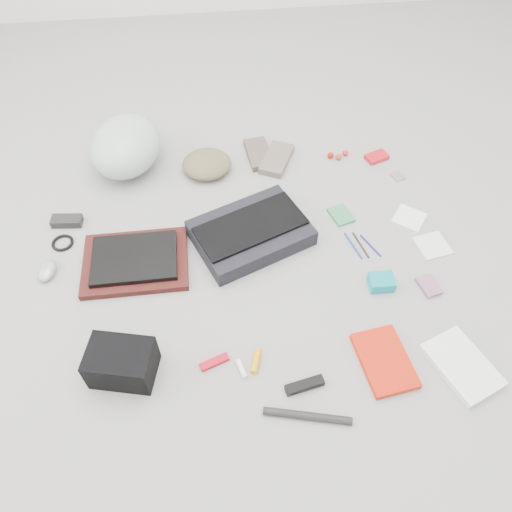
{
  "coord_description": "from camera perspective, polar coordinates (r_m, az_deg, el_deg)",
  "views": [
    {
      "loc": [
        -0.13,
        -1.13,
        1.48
      ],
      "look_at": [
        0.0,
        0.0,
        0.05
      ],
      "focal_mm": 35.0,
      "sensor_mm": 36.0,
      "label": 1
    }
  ],
  "objects": [
    {
      "name": "mouse",
      "position": [
        1.98,
        -22.78,
        -1.54
      ],
      "size": [
        0.08,
        0.11,
        0.04
      ],
      "primitive_type": "ellipsoid",
      "rotation": [
        0.0,
        0.0,
        -0.17
      ],
      "color": "#999AA5",
      "rests_on": "ground_plane"
    },
    {
      "name": "laptop_sleeve",
      "position": [
        1.91,
        -13.6,
        -0.67
      ],
      "size": [
        0.39,
        0.29,
        0.03
      ],
      "primitive_type": "cube",
      "rotation": [
        0.0,
        0.0,
        0.0
      ],
      "color": "#3F1411",
      "rests_on": "ground_plane"
    },
    {
      "name": "book_red",
      "position": [
        1.7,
        14.47,
        -11.5
      ],
      "size": [
        0.18,
        0.25,
        0.02
      ],
      "primitive_type": "cube",
      "rotation": [
        0.0,
        0.0,
        0.14
      ],
      "color": "red",
      "rests_on": "ground_plane"
    },
    {
      "name": "cable_coil",
      "position": [
        2.07,
        -21.23,
        1.41
      ],
      "size": [
        0.11,
        0.11,
        0.01
      ],
      "primitive_type": "torus",
      "rotation": [
        0.0,
        0.0,
        0.34
      ],
      "color": "black",
      "rests_on": "ground_plane"
    },
    {
      "name": "napkin_bottom",
      "position": [
        2.04,
        19.52,
        1.13
      ],
      "size": [
        0.14,
        0.14,
        0.01
      ],
      "primitive_type": "cube",
      "rotation": [
        0.0,
        0.0,
        0.18
      ],
      "color": "silver",
      "rests_on": "ground_plane"
    },
    {
      "name": "notepad",
      "position": [
        2.06,
        9.67,
        4.62
      ],
      "size": [
        0.1,
        0.12,
        0.01
      ],
      "primitive_type": "cube",
      "rotation": [
        0.0,
        0.0,
        0.29
      ],
      "color": "#367A47",
      "rests_on": "ground_plane"
    },
    {
      "name": "accordion_wallet",
      "position": [
        1.85,
        14.13,
        -2.92
      ],
      "size": [
        0.09,
        0.07,
        0.04
      ],
      "primitive_type": "cube",
      "rotation": [
        0.0,
        0.0,
        -0.04
      ],
      "color": "#0B929B",
      "rests_on": "ground_plane"
    },
    {
      "name": "ground_plane",
      "position": [
        1.87,
        0.0,
        -0.95
      ],
      "size": [
        4.0,
        4.0,
        0.0
      ],
      "primitive_type": "plane",
      "color": "gray"
    },
    {
      "name": "camera_bag",
      "position": [
        1.64,
        -15.09,
        -11.71
      ],
      "size": [
        0.23,
        0.18,
        0.13
      ],
      "primitive_type": "cube",
      "rotation": [
        0.0,
        0.0,
        -0.24
      ],
      "color": "black",
      "rests_on": "ground_plane"
    },
    {
      "name": "beanie",
      "position": [
        2.21,
        -5.65,
        10.43
      ],
      "size": [
        0.23,
        0.22,
        0.07
      ],
      "primitive_type": "ellipsoid",
      "rotation": [
        0.0,
        0.0,
        -0.06
      ],
      "color": "brown",
      "rests_on": "ground_plane"
    },
    {
      "name": "stamp_sheet",
      "position": [
        2.28,
        15.88,
        8.76
      ],
      "size": [
        0.07,
        0.07,
        0.0
      ],
      "primitive_type": "cube",
      "rotation": [
        0.0,
        0.0,
        0.33
      ],
      "color": "gray",
      "rests_on": "ground_plane"
    },
    {
      "name": "napkin_top",
      "position": [
        2.11,
        17.13,
        4.18
      ],
      "size": [
        0.16,
        0.16,
        0.01
      ],
      "primitive_type": "cube",
      "rotation": [
        0.0,
        0.0,
        0.9
      ],
      "color": "white",
      "rests_on": "ground_plane"
    },
    {
      "name": "multitool",
      "position": [
        1.65,
        -4.78,
        -11.99
      ],
      "size": [
        0.1,
        0.06,
        0.01
      ],
      "primitive_type": "cube",
      "rotation": [
        0.0,
        0.0,
        0.34
      ],
      "color": "#A40516",
      "rests_on": "ground_plane"
    },
    {
      "name": "book_white",
      "position": [
        1.77,
        22.48,
        -11.47
      ],
      "size": [
        0.23,
        0.28,
        0.02
      ],
      "primitive_type": "cube",
      "rotation": [
        0.0,
        0.0,
        0.37
      ],
      "color": "white",
      "rests_on": "ground_plane"
    },
    {
      "name": "pen_blue",
      "position": [
        1.96,
        11.03,
        1.2
      ],
      "size": [
        0.04,
        0.13,
        0.01
      ],
      "primitive_type": "cylinder",
      "rotation": [
        1.57,
        0.0,
        0.27
      ],
      "color": "#222C97",
      "rests_on": "ground_plane"
    },
    {
      "name": "toiletry_tube_orange",
      "position": [
        1.65,
        0.0,
        -11.93
      ],
      "size": [
        0.05,
        0.08,
        0.02
      ],
      "primitive_type": "cylinder",
      "rotation": [
        1.57,
        0.0,
        -0.31
      ],
      "color": "orange",
      "rests_on": "ground_plane"
    },
    {
      "name": "bag_flap",
      "position": [
        1.89,
        -0.61,
        3.48
      ],
      "size": [
        0.45,
        0.33,
        0.01
      ],
      "primitive_type": "cube",
      "rotation": [
        0.0,
        0.0,
        0.39
      ],
      "color": "black",
      "rests_on": "messenger_bag"
    },
    {
      "name": "lollipop_c",
      "position": [
        2.33,
        10.18,
        11.52
      ],
      "size": [
        0.03,
        0.03,
        0.03
      ],
      "primitive_type": "sphere",
      "rotation": [
        0.0,
        0.0,
        0.34
      ],
      "color": "red",
      "rests_on": "ground_plane"
    },
    {
      "name": "toiletry_tube_white",
      "position": [
        1.64,
        -1.67,
        -12.76
      ],
      "size": [
        0.03,
        0.07,
        0.02
      ],
      "primitive_type": "cylinder",
      "rotation": [
        1.57,
        0.0,
        0.27
      ],
      "color": "white",
      "rests_on": "ground_plane"
    },
    {
      "name": "u_lock",
      "position": [
        1.62,
        5.57,
        -14.49
      ],
      "size": [
        0.13,
        0.05,
        0.02
      ],
      "primitive_type": "cube",
      "rotation": [
        0.0,
        0.0,
        0.19
      ],
      "color": "black",
      "rests_on": "ground_plane"
    },
    {
      "name": "laptop",
      "position": [
        1.9,
        -13.73,
        -0.23
      ],
      "size": [
        0.31,
        0.23,
        0.02
      ],
      "primitive_type": "cube",
      "rotation": [
        0.0,
        0.0,
        0.0
      ],
      "color": "black",
      "rests_on": "laptop_sleeve"
    },
    {
      "name": "pen_navy",
      "position": [
        1.97,
        12.95,
        1.18
      ],
      "size": [
        0.06,
        0.12,
        0.01
      ],
      "primitive_type": "cylinder",
      "rotation": [
        1.57,
        0.0,
        0.42
      ],
      "color": "navy",
      "rests_on": "ground_plane"
    },
    {
      "name": "lollipop_b",
      "position": [
        2.3,
        9.42,
        11.1
      ],
      "size": [
        0.03,
        0.03,
        0.03
      ],
      "primitive_type": "sphere",
      "rotation": [
        0.0,
        0.0,
        0.29
      ],
      "color": "#B2311D",
      "rests_on": "ground_plane"
    },
    {
      "name": "bike_helmet",
      "position": [
        2.25,
        -14.68,
        12.06
      ],
      "size": [
        0.38,
        0.43,
        0.22
      ],
      "primitive_type": "ellipsoid",
      "rotation": [
        0.0,
        0.0,
        -0.29
      ],
      "color": "silver",
      "rests_on": "ground_plane"
    },
    {
      "name": "pen_black",
      "position": [
        1.97,
        11.88,
        1.24
      ],
      "size": [
        0.04,
        0.13,
        0.01
      ],
      "primitive_type": "cylinder",
      "rotation": [
        1.57,
        0.0,
        0.23
      ],
      "color": "black",
      "rests_on": "ground_plane"
    },
    {
      "name": "card_deck",
      "position": [
        1.91,
        19.14,
        -3.25
      ],
      "size": [
        0.08,
        0.1,
        0.02
      ],
      "primitive_type": "cube",
      "rotation": [
        0.0,
        0.0,
        0.23
      ],
      "color": "#976587",
      "rests_on": "ground_plane"
    },
    {
      "name": "altoids_tin",
      "position": [
        2.34,
        13.62,
        10.93
      ],
      "size": [
        0.11,
        0.09,
        0.02
      ],
      "primitive_type": "cube",
      "rotation": [
        0.0,
        0.0,
        0.36
      ],
      "color": "red",
      "rests_on": "ground_plane"
    },
    {
      "name": "mitten_left",
      "position": [
        2.29,
        0.3,
        11.6
      ],
      "size": [
        0.12,
        0.21,
        0.03
      ],
      "primitive_type": "cube",
      "rotation": [
        0.0,
        0.0,
        0.11
      ],
      "color": "brown",
      "rests_on": "ground_plane"
    },
    {
      "name": "mitten_right",
      "position": [
        2.26,
        2.38,
        11.0
      ],
      "size": [
        0.18,
        0.23,
        0.03
      ],
      "primitive_type": "cube",
      "rotation": [
        0.0,
        0.0,
        -0.44
      ],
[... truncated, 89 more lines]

